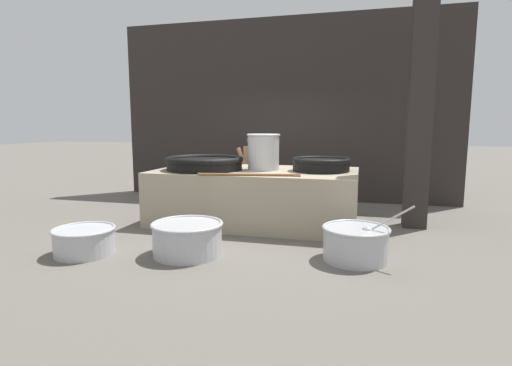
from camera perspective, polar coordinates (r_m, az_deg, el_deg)
name	(u,v)px	position (r m, az deg, el deg)	size (l,w,h in m)	color
ground_plane	(256,222)	(6.99, 0.00, -5.53)	(60.00, 60.00, 0.00)	#666059
back_wall	(283,110)	(9.14, 3.91, 10.33)	(7.60, 0.24, 4.01)	#2D2826
support_pillar	(420,104)	(6.97, 22.44, 10.43)	(0.36, 0.36, 4.01)	#2D2826
hearth_platform	(256,196)	(6.89, 0.00, -1.87)	(3.40, 1.88, 0.91)	tan
giant_wok_near	(205,163)	(6.90, -7.36, 2.90)	(1.34, 1.34, 0.23)	black
giant_wok_far	(321,164)	(6.72, 9.27, 2.72)	(0.97, 0.97, 0.22)	black
stock_pot	(263,151)	(6.81, 1.07, 4.54)	(0.57, 0.57, 0.61)	#B7B7BC
stirring_paddle	(253,175)	(5.99, -0.45, 1.19)	(1.54, 0.34, 0.04)	brown
cook	(251,167)	(8.39, -0.68, 2.23)	(0.41, 0.58, 1.46)	#8C6647
prep_bowl_vegetables	(356,242)	(5.12, 14.05, -8.16)	(1.06, 0.83, 0.75)	#B7B7BC
prep_bowl_meat	(84,240)	(5.68, -23.32, -7.44)	(0.79, 0.79, 0.35)	#B7B7BC
prep_bowl_extra	(187,237)	(5.26, -9.76, -7.60)	(0.93, 0.93, 0.43)	#B7B7BC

